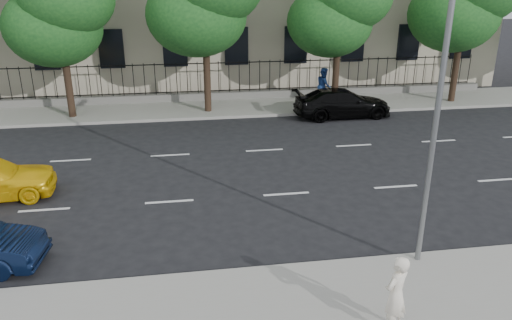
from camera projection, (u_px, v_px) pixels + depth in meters
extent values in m
plane|color=black|center=(304.00, 229.00, 14.95)|extent=(120.00, 120.00, 0.00)
cube|color=gray|center=(347.00, 311.00, 11.24)|extent=(60.00, 4.00, 0.15)
cube|color=gray|center=(243.00, 107.00, 27.83)|extent=(60.00, 4.00, 0.15)
cube|color=slate|center=(239.00, 95.00, 29.30)|extent=(30.00, 0.50, 0.40)
cube|color=black|center=(239.00, 90.00, 29.19)|extent=(28.80, 0.05, 0.05)
cube|color=black|center=(239.00, 62.00, 28.62)|extent=(28.80, 0.05, 0.05)
cylinder|color=slate|center=(437.00, 112.00, 11.70)|extent=(0.14, 0.14, 8.00)
cylinder|color=#382619|center=(69.00, 88.00, 25.25)|extent=(0.36, 0.36, 2.97)
ellipsoid|color=#18481C|center=(53.00, 27.00, 24.39)|extent=(4.75, 4.75, 3.90)
cylinder|color=#382619|center=(207.00, 80.00, 26.19)|extent=(0.36, 0.36, 3.32)
ellipsoid|color=#18481C|center=(197.00, 15.00, 25.23)|extent=(5.13, 5.13, 4.21)
cylinder|color=#382619|center=(336.00, 78.00, 27.23)|extent=(0.36, 0.36, 3.08)
ellipsoid|color=#18481C|center=(330.00, 21.00, 26.38)|extent=(4.56, 4.56, 3.74)
cylinder|color=#382619|center=(455.00, 73.00, 28.21)|extent=(0.36, 0.36, 3.22)
ellipsoid|color=#18481C|center=(454.00, 15.00, 27.29)|extent=(4.94, 4.94, 4.06)
imported|color=black|center=(342.00, 103.00, 25.99)|extent=(5.15, 2.23, 1.48)
imported|color=white|center=(396.00, 294.00, 10.26)|extent=(0.77, 0.70, 1.76)
imported|color=#214190|center=(324.00, 85.00, 28.09)|extent=(0.83, 1.02, 1.98)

